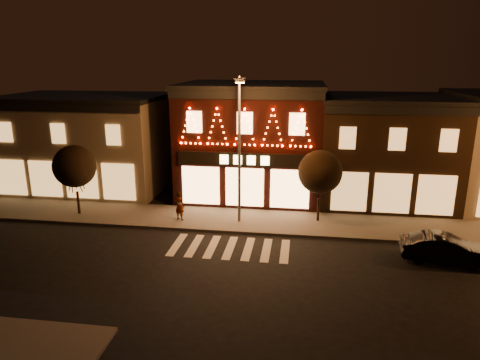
# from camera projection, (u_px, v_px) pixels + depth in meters

# --- Properties ---
(ground) EXTENTS (120.00, 120.00, 0.00)m
(ground) POSITION_uv_depth(u_px,v_px,m) (216.00, 284.00, 19.93)
(ground) COLOR black
(ground) RESTS_ON ground
(sidewalk_far) EXTENTS (44.00, 4.00, 0.15)m
(sidewalk_far) POSITION_uv_depth(u_px,v_px,m) (272.00, 222.00, 27.25)
(sidewalk_far) COLOR #47423D
(sidewalk_far) RESTS_ON ground
(building_left) EXTENTS (12.20, 8.28, 7.30)m
(building_left) POSITION_uv_depth(u_px,v_px,m) (88.00, 142.00, 34.06)
(building_left) COLOR #7E6E59
(building_left) RESTS_ON ground
(building_pulp) EXTENTS (10.20, 8.34, 8.30)m
(building_pulp) POSITION_uv_depth(u_px,v_px,m) (252.00, 140.00, 32.10)
(building_pulp) COLOR black
(building_pulp) RESTS_ON ground
(building_right_a) EXTENTS (9.20, 8.28, 7.50)m
(building_right_a) POSITION_uv_depth(u_px,v_px,m) (384.00, 149.00, 30.91)
(building_right_a) COLOR #311F11
(building_right_a) RESTS_ON ground
(streetlamp_mid) EXTENTS (0.69, 2.04, 8.90)m
(streetlamp_mid) POSITION_uv_depth(u_px,v_px,m) (239.00, 140.00, 25.56)
(streetlamp_mid) COLOR #59595E
(streetlamp_mid) RESTS_ON sidewalk_far
(tree_left) EXTENTS (2.72, 2.72, 4.55)m
(tree_left) POSITION_uv_depth(u_px,v_px,m) (74.00, 166.00, 27.71)
(tree_left) COLOR black
(tree_left) RESTS_ON sidewalk_far
(tree_right) EXTENTS (2.70, 2.70, 4.51)m
(tree_right) POSITION_uv_depth(u_px,v_px,m) (320.00, 172.00, 26.46)
(tree_right) COLOR black
(tree_right) RESTS_ON sidewalk_far
(dark_sedan) EXTENTS (4.41, 1.88, 1.41)m
(dark_sedan) POSITION_uv_depth(u_px,v_px,m) (445.00, 248.00, 21.99)
(dark_sedan) COLOR black
(dark_sedan) RESTS_ON ground
(pedestrian) EXTENTS (0.80, 0.68, 1.87)m
(pedestrian) POSITION_uv_depth(u_px,v_px,m) (180.00, 206.00, 27.18)
(pedestrian) COLOR gray
(pedestrian) RESTS_ON sidewalk_far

